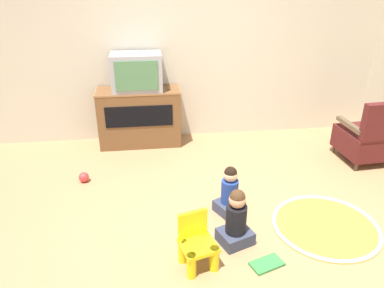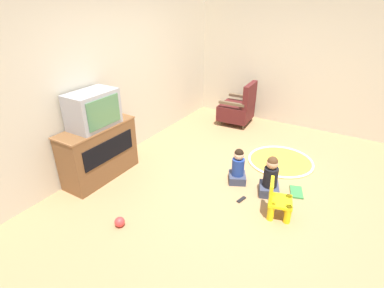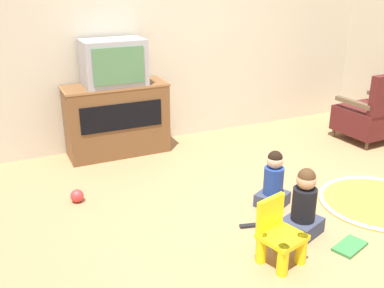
# 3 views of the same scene
# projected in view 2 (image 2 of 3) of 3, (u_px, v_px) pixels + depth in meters

# --- Properties ---
(ground_plane) EXTENTS (30.00, 30.00, 0.00)m
(ground_plane) POSITION_uv_depth(u_px,v_px,m) (235.00, 190.00, 4.11)
(ground_plane) COLOR #9E754C
(wall_back) EXTENTS (5.85, 0.12, 2.90)m
(wall_back) POSITION_uv_depth(u_px,v_px,m) (107.00, 67.00, 4.38)
(wall_back) COLOR beige
(wall_back) RESTS_ON ground_plane
(wall_right) EXTENTS (0.12, 5.17, 2.90)m
(wall_right) POSITION_uv_depth(u_px,v_px,m) (325.00, 53.00, 5.39)
(wall_right) COLOR beige
(wall_right) RESTS_ON ground_plane
(tv_cabinet) EXTENTS (1.13, 0.44, 0.80)m
(tv_cabinet) POSITION_uv_depth(u_px,v_px,m) (99.00, 151.00, 4.24)
(tv_cabinet) COLOR brown
(tv_cabinet) RESTS_ON ground_plane
(television) EXTENTS (0.66, 0.42, 0.48)m
(television) POSITION_uv_depth(u_px,v_px,m) (93.00, 109.00, 3.96)
(television) COLOR #939399
(television) RESTS_ON tv_cabinet
(black_armchair) EXTENTS (0.66, 0.66, 0.87)m
(black_armchair) POSITION_uv_depth(u_px,v_px,m) (238.00, 108.00, 6.07)
(black_armchair) COLOR brown
(black_armchair) RESTS_ON ground_plane
(yellow_kid_chair) EXTENTS (0.35, 0.34, 0.47)m
(yellow_kid_chair) POSITION_uv_depth(u_px,v_px,m) (278.00, 202.00, 3.56)
(yellow_kid_chair) COLOR yellow
(yellow_kid_chair) RESTS_ON ground_plane
(play_mat) EXTENTS (1.03, 1.03, 0.04)m
(play_mat) POSITION_uv_depth(u_px,v_px,m) (280.00, 161.00, 4.80)
(play_mat) COLOR gold
(play_mat) RESTS_ON ground_plane
(child_watching_left) EXTENTS (0.36, 0.33, 0.56)m
(child_watching_left) POSITION_uv_depth(u_px,v_px,m) (270.00, 178.00, 3.93)
(child_watching_left) COLOR #33384C
(child_watching_left) RESTS_ON ground_plane
(child_watching_center) EXTENTS (0.34, 0.33, 0.52)m
(child_watching_center) POSITION_uv_depth(u_px,v_px,m) (238.00, 168.00, 4.20)
(child_watching_center) COLOR #33384C
(child_watching_center) RESTS_ON ground_plane
(toy_ball) EXTENTS (0.12, 0.12, 0.12)m
(toy_ball) POSITION_uv_depth(u_px,v_px,m) (120.00, 222.00, 3.44)
(toy_ball) COLOR red
(toy_ball) RESTS_ON ground_plane
(book) EXTENTS (0.31, 0.24, 0.02)m
(book) POSITION_uv_depth(u_px,v_px,m) (296.00, 192.00, 4.04)
(book) COLOR #337F3D
(book) RESTS_ON ground_plane
(remote_control) EXTENTS (0.16, 0.08, 0.02)m
(remote_control) POSITION_uv_depth(u_px,v_px,m) (241.00, 200.00, 3.90)
(remote_control) COLOR black
(remote_control) RESTS_ON ground_plane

